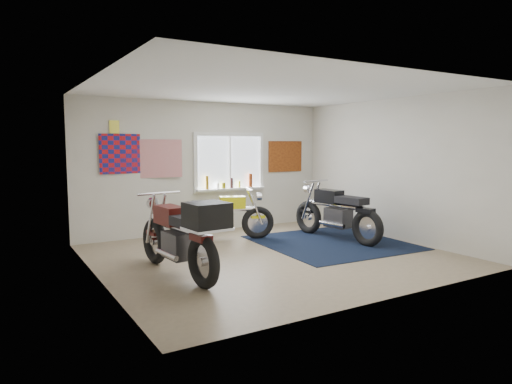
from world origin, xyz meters
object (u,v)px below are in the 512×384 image
navy_rug (331,243)px  black_chrome_bike (336,214)px  yellow_triumph (223,218)px  maroon_tourer (182,236)px

navy_rug → black_chrome_bike: size_ratio=1.19×
yellow_triumph → navy_rug: bearing=-18.8°
black_chrome_bike → maroon_tourer: size_ratio=0.98×
navy_rug → maroon_tourer: (-3.21, -0.67, 0.58)m
navy_rug → maroon_tourer: size_ratio=1.17×
yellow_triumph → maroon_tourer: size_ratio=0.86×
navy_rug → black_chrome_bike: black_chrome_bike is taller
yellow_triumph → maroon_tourer: bearing=-110.6°
navy_rug → yellow_triumph: bearing=142.2°
black_chrome_bike → navy_rug: bearing=117.9°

